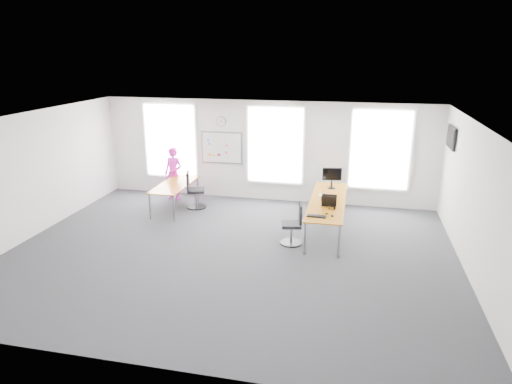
% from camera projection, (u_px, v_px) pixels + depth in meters
% --- Properties ---
extents(floor, '(10.00, 10.00, 0.00)m').
position_uv_depth(floor, '(230.00, 253.00, 10.32)').
color(floor, '#292A2E').
rests_on(floor, ground).
extents(ceiling, '(10.00, 10.00, 0.00)m').
position_uv_depth(ceiling, '(228.00, 120.00, 9.42)').
color(ceiling, white).
rests_on(ceiling, ground).
extents(wall_back, '(10.00, 0.00, 10.00)m').
position_uv_depth(wall_back, '(265.00, 151.00, 13.60)').
color(wall_back, silver).
rests_on(wall_back, ground).
extents(wall_front, '(10.00, 0.00, 10.00)m').
position_uv_depth(wall_front, '(149.00, 274.00, 6.14)').
color(wall_front, silver).
rests_on(wall_front, ground).
extents(wall_left, '(0.00, 10.00, 10.00)m').
position_uv_depth(wall_left, '(28.00, 176.00, 10.90)').
color(wall_left, silver).
rests_on(wall_left, ground).
extents(wall_right, '(0.00, 10.00, 10.00)m').
position_uv_depth(wall_right, '(477.00, 206.00, 8.84)').
color(wall_right, silver).
rests_on(wall_right, ground).
extents(window_left, '(1.60, 0.06, 2.20)m').
position_uv_depth(window_left, '(171.00, 141.00, 14.13)').
color(window_left, silver).
rests_on(window_left, wall_back).
extents(window_mid, '(1.60, 0.06, 2.20)m').
position_uv_depth(window_mid, '(275.00, 145.00, 13.45)').
color(window_mid, silver).
rests_on(window_mid, wall_back).
extents(window_right, '(1.60, 0.06, 2.20)m').
position_uv_depth(window_right, '(380.00, 150.00, 12.83)').
color(window_right, silver).
rests_on(window_right, wall_back).
extents(desk_right, '(0.87, 3.27, 0.80)m').
position_uv_depth(desk_right, '(328.00, 202.00, 11.41)').
color(desk_right, '#AC671C').
rests_on(desk_right, ground).
extents(desk_left, '(0.81, 2.02, 0.74)m').
position_uv_depth(desk_left, '(175.00, 186.00, 13.02)').
color(desk_left, '#AC671C').
rests_on(desk_left, ground).
extents(chair_right, '(0.53, 0.53, 0.99)m').
position_uv_depth(chair_right, '(294.00, 226.00, 10.70)').
color(chair_right, black).
rests_on(chair_right, ground).
extents(chair_left, '(0.61, 0.60, 1.07)m').
position_uv_depth(chair_left, '(194.00, 192.00, 13.16)').
color(chair_left, black).
rests_on(chair_left, ground).
extents(person, '(0.65, 0.49, 1.61)m').
position_uv_depth(person, '(174.00, 174.00, 13.81)').
color(person, '#EC24C7').
rests_on(person, ground).
extents(whiteboard, '(1.20, 0.03, 0.90)m').
position_uv_depth(whiteboard, '(222.00, 148.00, 13.83)').
color(whiteboard, silver).
rests_on(whiteboard, wall_back).
extents(wall_clock, '(0.30, 0.04, 0.30)m').
position_uv_depth(wall_clock, '(221.00, 121.00, 13.59)').
color(wall_clock, gray).
rests_on(wall_clock, wall_back).
extents(tv, '(0.06, 0.90, 0.55)m').
position_uv_depth(tv, '(451.00, 137.00, 11.40)').
color(tv, black).
rests_on(tv, wall_right).
extents(keyboard, '(0.45, 0.20, 0.02)m').
position_uv_depth(keyboard, '(317.00, 216.00, 10.27)').
color(keyboard, black).
rests_on(keyboard, desk_right).
extents(mouse, '(0.10, 0.12, 0.04)m').
position_uv_depth(mouse, '(332.00, 216.00, 10.26)').
color(mouse, black).
rests_on(mouse, desk_right).
extents(lens_cap, '(0.07, 0.07, 0.01)m').
position_uv_depth(lens_cap, '(327.00, 214.00, 10.44)').
color(lens_cap, black).
rests_on(lens_cap, desk_right).
extents(headphones, '(0.16, 0.09, 0.10)m').
position_uv_depth(headphones, '(332.00, 208.00, 10.74)').
color(headphones, black).
rests_on(headphones, desk_right).
extents(laptop_sleeve, '(0.36, 0.21, 0.29)m').
position_uv_depth(laptop_sleeve, '(329.00, 201.00, 10.89)').
color(laptop_sleeve, black).
rests_on(laptop_sleeve, desk_right).
extents(paper_stack, '(0.32, 0.27, 0.10)m').
position_uv_depth(paper_stack, '(325.00, 197.00, 11.50)').
color(paper_stack, beige).
rests_on(paper_stack, desk_right).
extents(monitor, '(0.51, 0.21, 0.57)m').
position_uv_depth(monitor, '(332.00, 176.00, 12.28)').
color(monitor, black).
rests_on(monitor, desk_right).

